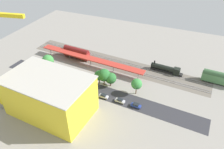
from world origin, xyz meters
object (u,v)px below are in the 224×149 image
object	(u,v)px
traffic_light	(68,83)
freight_coach_far	(76,52)
street_tree_0	(48,60)
street_tree_1	(104,75)
box_truck_0	(50,80)
parked_car_2	(104,96)
locomotive	(167,69)
construction_building	(50,96)
street_tree_4	(111,78)
parked_car_3	(90,92)
platform_canopy_near	(90,58)
street_tree_5	(137,84)
street_tree_2	(51,65)
street_tree_3	(99,75)
parked_car_1	(120,101)
parked_car_0	(136,106)
box_truck_1	(59,82)
passenger_coach	(220,78)

from	to	relation	value
traffic_light	freight_coach_far	bearing A→B (deg)	-66.40
street_tree_0	street_tree_1	distance (m)	32.48
box_truck_0	street_tree_0	bearing A→B (deg)	-51.49
box_truck_0	street_tree_0	xyz separation A→B (m)	(7.57, -9.51, 3.76)
parked_car_2	box_truck_0	bearing A→B (deg)	0.18
locomotive	traffic_light	bearing A→B (deg)	39.53
construction_building	freight_coach_far	bearing A→B (deg)	-68.88
street_tree_0	street_tree_4	distance (m)	35.57
parked_car_3	platform_canopy_near	bearing A→B (deg)	-63.25
street_tree_5	street_tree_4	bearing A→B (deg)	-4.04
street_tree_2	street_tree_4	bearing A→B (deg)	-178.03
street_tree_3	construction_building	bearing A→B (deg)	68.66
parked_car_1	parked_car_0	bearing A→B (deg)	178.42
traffic_light	street_tree_3	bearing A→B (deg)	-137.25
box_truck_0	traffic_light	distance (m)	11.65
street_tree_0	box_truck_0	bearing A→B (deg)	128.51
street_tree_3	traffic_light	xyz separation A→B (m)	(10.81, 10.00, -0.48)
parked_car_1	parked_car_3	bearing A→B (deg)	-0.12
parked_car_3	traffic_light	size ratio (longest dim) A/B	0.73
parked_car_0	box_truck_1	xyz separation A→B (m)	(38.58, 0.12, 0.92)
freight_coach_far	construction_building	xyz separation A→B (m)	(-12.93, 41.10, 4.72)
box_truck_1	construction_building	bearing A→B (deg)	116.55
street_tree_2	street_tree_5	world-z (taller)	street_tree_5
street_tree_1	parked_car_2	bearing A→B (deg)	112.83
parked_car_0	parked_car_1	xyz separation A→B (m)	(7.27, -0.20, -0.04)
parked_car_0	construction_building	distance (m)	35.32
locomotive	street_tree_5	bearing A→B (deg)	67.49
parked_car_3	street_tree_2	distance (m)	27.66
street_tree_4	traffic_light	size ratio (longest dim) A/B	1.17
street_tree_0	street_tree_3	distance (m)	29.75
parked_car_0	construction_building	world-z (taller)	construction_building
street_tree_2	street_tree_1	bearing A→B (deg)	-179.07
box_truck_1	street_tree_3	size ratio (longest dim) A/B	1.34
box_truck_1	traffic_light	xyz separation A→B (m)	(-6.41, 0.96, 2.33)
box_truck_0	street_tree_4	bearing A→B (deg)	-161.69
traffic_light	construction_building	bearing A→B (deg)	95.05
parked_car_3	street_tree_3	distance (m)	9.47
parked_car_2	box_truck_0	xyz separation A→B (m)	(28.49, 0.09, 0.84)
parked_car_1	street_tree_0	distance (m)	45.02
box_truck_0	street_tree_0	distance (m)	12.73
passenger_coach	box_truck_0	bearing A→B (deg)	22.42
street_tree_0	freight_coach_far	bearing A→B (deg)	-114.25
street_tree_2	parked_car_0	bearing A→B (deg)	170.51
platform_canopy_near	street_tree_1	bearing A→B (deg)	137.42
box_truck_0	parked_car_2	bearing A→B (deg)	-179.82
parked_car_3	passenger_coach	bearing A→B (deg)	-150.23
parked_car_1	freight_coach_far	bearing A→B (deg)	-34.78
passenger_coach	freight_coach_far	size ratio (longest dim) A/B	1.02
parked_car_1	street_tree_1	bearing A→B (deg)	-36.37
parked_car_1	street_tree_1	size ratio (longest dim) A/B	0.50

